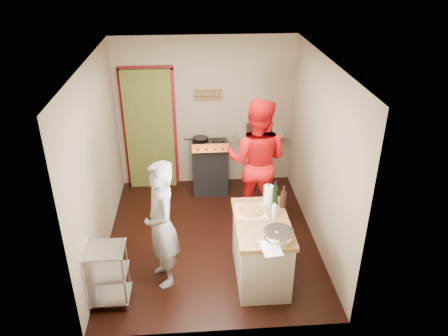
{
  "coord_description": "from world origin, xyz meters",
  "views": [
    {
      "loc": [
        -0.21,
        -5.26,
        3.89
      ],
      "look_at": [
        0.19,
        0.0,
        1.15
      ],
      "focal_mm": 35.0,
      "sensor_mm": 36.0,
      "label": 1
    }
  ],
  "objects": [
    {
      "name": "person_stripe",
      "position": [
        -0.64,
        -0.84,
        0.84
      ],
      "size": [
        0.57,
        0.7,
        1.68
      ],
      "primitive_type": "imported",
      "rotation": [
        0.0,
        0.0,
        -1.26
      ],
      "color": "#A09FA4",
      "rests_on": "ground"
    },
    {
      "name": "ceiling",
      "position": [
        0.0,
        0.0,
        2.61
      ],
      "size": [
        3.0,
        3.5,
        0.02
      ],
      "primitive_type": "cube",
      "color": "white",
      "rests_on": "back_wall"
    },
    {
      "name": "wire_shelving",
      "position": [
        -1.28,
        -1.2,
        0.44
      ],
      "size": [
        0.48,
        0.4,
        0.8
      ],
      "color": "silver",
      "rests_on": "ground"
    },
    {
      "name": "right_wall",
      "position": [
        1.5,
        0.0,
        1.3
      ],
      "size": [
        0.04,
        3.5,
        2.6
      ],
      "primitive_type": "cube",
      "color": "gray",
      "rests_on": "ground"
    },
    {
      "name": "floor",
      "position": [
        0.0,
        0.0,
        0.0
      ],
      "size": [
        3.5,
        3.5,
        0.0
      ],
      "primitive_type": "plane",
      "color": "black",
      "rests_on": "ground"
    },
    {
      "name": "left_wall",
      "position": [
        -1.5,
        0.0,
        1.3
      ],
      "size": [
        0.04,
        3.5,
        2.6
      ],
      "primitive_type": "cube",
      "color": "gray",
      "rests_on": "ground"
    },
    {
      "name": "island",
      "position": [
        0.59,
        -0.87,
        0.46
      ],
      "size": [
        0.68,
        1.26,
        1.16
      ],
      "color": "#B8AE9D",
      "rests_on": "ground"
    },
    {
      "name": "back_wall",
      "position": [
        -0.64,
        1.78,
        1.13
      ],
      "size": [
        3.0,
        0.44,
        2.6
      ],
      "color": "gray",
      "rests_on": "ground"
    },
    {
      "name": "person_red",
      "position": [
        0.72,
        0.54,
        0.97
      ],
      "size": [
        1.14,
        1.01,
        1.94
      ],
      "primitive_type": "imported",
      "rotation": [
        0.0,
        0.0,
        2.79
      ],
      "color": "red",
      "rests_on": "ground"
    },
    {
      "name": "stove",
      "position": [
        0.05,
        1.42,
        0.45
      ],
      "size": [
        0.6,
        0.63,
        1.0
      ],
      "color": "black",
      "rests_on": "ground"
    }
  ]
}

